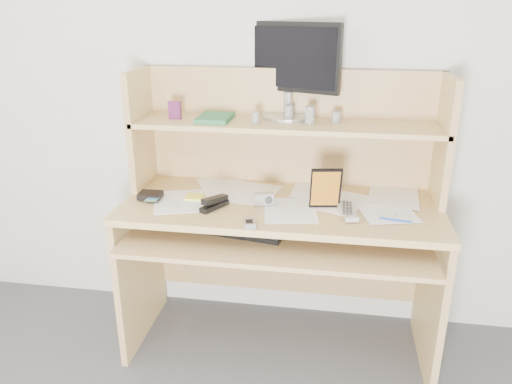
# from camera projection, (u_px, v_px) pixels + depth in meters

# --- Properties ---
(back_wall) EXTENTS (3.60, 0.04, 2.50)m
(back_wall) POSITION_uv_depth(u_px,v_px,m) (290.00, 79.00, 2.33)
(back_wall) COLOR silver
(back_wall) RESTS_ON floor
(desk) EXTENTS (1.40, 0.70, 1.30)m
(desk) POSITION_uv_depth(u_px,v_px,m) (283.00, 208.00, 2.30)
(desk) COLOR tan
(desk) RESTS_ON floor
(paper_clutter) EXTENTS (1.32, 0.54, 0.01)m
(paper_clutter) POSITION_uv_depth(u_px,v_px,m) (281.00, 202.00, 2.21)
(paper_clutter) COLOR white
(paper_clutter) RESTS_ON desk
(keyboard) EXTENTS (0.44, 0.22, 0.03)m
(keyboard) POSITION_uv_depth(u_px,v_px,m) (237.00, 228.00, 2.16)
(keyboard) COLOR black
(keyboard) RESTS_ON desk
(tv_remote) EXTENTS (0.09, 0.20, 0.02)m
(tv_remote) POSITION_uv_depth(u_px,v_px,m) (347.00, 211.00, 2.09)
(tv_remote) COLOR #A0A09B
(tv_remote) RESTS_ON paper_clutter
(flip_phone) EXTENTS (0.06, 0.09, 0.02)m
(flip_phone) POSITION_uv_depth(u_px,v_px,m) (250.00, 222.00, 1.98)
(flip_phone) COLOR #A9A9AB
(flip_phone) RESTS_ON paper_clutter
(stapler) EXTENTS (0.11, 0.15, 0.05)m
(stapler) POSITION_uv_depth(u_px,v_px,m) (214.00, 202.00, 2.14)
(stapler) COLOR black
(stapler) RESTS_ON paper_clutter
(wallet) EXTENTS (0.10, 0.09, 0.03)m
(wallet) POSITION_uv_depth(u_px,v_px,m) (150.00, 195.00, 2.25)
(wallet) COLOR black
(wallet) RESTS_ON paper_clutter
(sticky_note_pad) EXTENTS (0.08, 0.08, 0.01)m
(sticky_note_pad) POSITION_uv_depth(u_px,v_px,m) (194.00, 197.00, 2.26)
(sticky_note_pad) COLOR #F6F440
(sticky_note_pad) RESTS_ON desk
(digital_camera) EXTENTS (0.09, 0.05, 0.05)m
(digital_camera) POSITION_uv_depth(u_px,v_px,m) (264.00, 199.00, 2.17)
(digital_camera) COLOR #A5A5A8
(digital_camera) RESTS_ON paper_clutter
(game_case) EXTENTS (0.13, 0.04, 0.18)m
(game_case) POSITION_uv_depth(u_px,v_px,m) (326.00, 188.00, 2.10)
(game_case) COLOR black
(game_case) RESTS_ON paper_clutter
(blue_pen) EXTENTS (0.13, 0.03, 0.01)m
(blue_pen) POSITION_uv_depth(u_px,v_px,m) (396.00, 220.00, 2.01)
(blue_pen) COLOR #183EB4
(blue_pen) RESTS_ON paper_clutter
(card_box) EXTENTS (0.06, 0.02, 0.08)m
(card_box) POSITION_uv_depth(u_px,v_px,m) (175.00, 110.00, 2.28)
(card_box) COLOR #A72B16
(card_box) RESTS_ON desk
(shelf_book) EXTENTS (0.15, 0.20, 0.02)m
(shelf_book) POSITION_uv_depth(u_px,v_px,m) (215.00, 118.00, 2.27)
(shelf_book) COLOR #368852
(shelf_book) RESTS_ON desk
(chip_stack_a) EXTENTS (0.05, 0.05, 0.05)m
(chip_stack_a) POSITION_uv_depth(u_px,v_px,m) (256.00, 118.00, 2.20)
(chip_stack_a) COLOR black
(chip_stack_a) RESTS_ON desk
(chip_stack_b) EXTENTS (0.04, 0.04, 0.07)m
(chip_stack_b) POSITION_uv_depth(u_px,v_px,m) (289.00, 113.00, 2.26)
(chip_stack_b) COLOR white
(chip_stack_b) RESTS_ON desk
(chip_stack_c) EXTENTS (0.05, 0.05, 0.05)m
(chip_stack_c) POSITION_uv_depth(u_px,v_px,m) (336.00, 117.00, 2.21)
(chip_stack_c) COLOR black
(chip_stack_c) RESTS_ON desk
(chip_stack_d) EXTENTS (0.06, 0.06, 0.08)m
(chip_stack_d) POSITION_uv_depth(u_px,v_px,m) (310.00, 115.00, 2.18)
(chip_stack_d) COLOR silver
(chip_stack_d) RESTS_ON desk
(monitor) EXTENTS (0.47, 0.25, 0.42)m
(monitor) POSITION_uv_depth(u_px,v_px,m) (289.00, 67.00, 2.26)
(monitor) COLOR #ABABB0
(monitor) RESTS_ON desk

